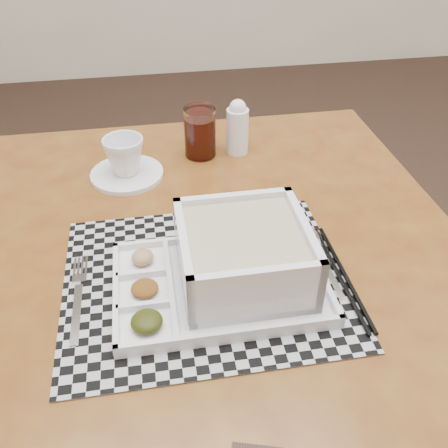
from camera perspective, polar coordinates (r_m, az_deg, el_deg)
The scene contains 11 objects.
floor at distance 1.67m, azimuth 22.26°, elevation -14.26°, with size 5.00×5.00×0.00m, color #322119.
dining_table at distance 0.92m, azimuth -2.58°, elevation -5.02°, with size 0.92×0.92×0.69m.
placemat at distance 0.79m, azimuth -2.20°, elevation -6.38°, with size 0.44×0.37×0.00m, color #A6A7AE.
serving_tray at distance 0.76m, azimuth 1.48°, elevation -4.43°, with size 0.32×0.22×0.10m.
fork at distance 0.79m, azimuth -16.33°, elevation -7.84°, with size 0.02×0.19×0.00m.
spoon at distance 0.87m, azimuth 10.28°, elevation -2.03°, with size 0.04×0.18×0.01m.
chopsticks at distance 0.81m, azimuth 13.38°, elevation -5.81°, with size 0.02×0.24×0.01m.
saucer at distance 1.05m, azimuth -11.02°, elevation 5.61°, with size 0.15×0.15×0.01m, color white.
cup at distance 1.03m, azimuth -11.30°, elevation 7.66°, with size 0.08×0.08×0.08m, color white.
juice_glass at distance 1.09m, azimuth -2.76°, elevation 10.22°, with size 0.07×0.07×0.11m.
creamer_bottle at distance 1.10m, azimuth 1.54°, elevation 10.97°, with size 0.05×0.05×0.12m.
Camera 1 is at (-0.77, -0.82, 1.24)m, focal length 40.00 mm.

